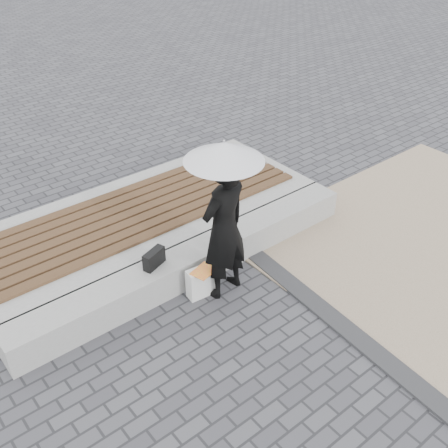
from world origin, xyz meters
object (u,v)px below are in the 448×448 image
(handbag, at_px, (154,259))
(canvas_tote, at_px, (202,282))
(seating_ledge, at_px, (194,262))
(parasol, at_px, (224,152))
(woman, at_px, (224,229))

(handbag, relative_size, canvas_tote, 0.79)
(handbag, bearing_deg, canvas_tote, -64.40)
(handbag, xyz_separation_m, canvas_tote, (0.41, -0.41, -0.31))
(seating_ledge, height_order, canvas_tote, seating_ledge)
(canvas_tote, bearing_deg, parasol, -14.97)
(woman, distance_m, canvas_tote, 0.79)
(seating_ledge, distance_m, parasol, 1.80)
(parasol, bearing_deg, woman, 180.00)
(seating_ledge, xyz_separation_m, parasol, (0.11, -0.49, 1.73))
(woman, relative_size, canvas_tote, 4.72)
(canvas_tote, bearing_deg, seating_ledge, 74.18)
(seating_ledge, relative_size, parasol, 4.39)
(canvas_tote, bearing_deg, woman, -14.97)
(canvas_tote, bearing_deg, handbag, 140.95)
(woman, height_order, parasol, parasol)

